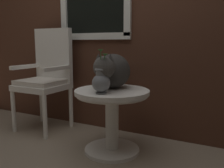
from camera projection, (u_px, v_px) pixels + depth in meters
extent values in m
plane|color=gray|center=(78.00, 152.00, 2.18)|extent=(6.00, 6.00, 0.00)
cube|color=#47281C|center=(114.00, 8.00, 2.56)|extent=(4.00, 0.04, 2.60)
cube|color=silver|center=(94.00, 36.00, 2.68)|extent=(0.85, 0.03, 0.07)
cylinder|color=silver|center=(112.00, 150.00, 2.19)|extent=(0.48, 0.48, 0.03)
cylinder|color=silver|center=(112.00, 121.00, 2.15)|extent=(0.11, 0.11, 0.48)
cylinder|color=silver|center=(112.00, 92.00, 2.10)|extent=(0.63, 0.63, 0.03)
torus|color=silver|center=(112.00, 95.00, 2.11)|extent=(0.61, 0.61, 0.02)
cylinder|color=silver|center=(14.00, 111.00, 2.64)|extent=(0.04, 0.04, 0.44)
cylinder|color=silver|center=(45.00, 117.00, 2.44)|extent=(0.04, 0.04, 0.44)
cylinder|color=silver|center=(42.00, 103.00, 3.01)|extent=(0.04, 0.04, 0.44)
cylinder|color=silver|center=(71.00, 108.00, 2.80)|extent=(0.04, 0.04, 0.44)
cube|color=silver|center=(42.00, 87.00, 2.68)|extent=(0.49, 0.46, 0.06)
cube|color=beige|center=(42.00, 82.00, 2.68)|extent=(0.45, 0.42, 0.05)
cube|color=silver|center=(53.00, 55.00, 2.81)|extent=(0.48, 0.06, 0.60)
cube|color=silver|center=(26.00, 67.00, 2.75)|extent=(0.05, 0.42, 0.04)
cube|color=silver|center=(57.00, 68.00, 2.55)|extent=(0.05, 0.42, 0.04)
ellipsoid|color=#33302D|center=(113.00, 71.00, 2.16)|extent=(0.35, 0.38, 0.30)
sphere|color=#494643|center=(104.00, 67.00, 1.95)|extent=(0.18, 0.18, 0.18)
cone|color=#33302D|center=(98.00, 57.00, 1.95)|extent=(0.06, 0.06, 0.06)
cone|color=#33302D|center=(110.00, 57.00, 1.92)|extent=(0.06, 0.06, 0.06)
cylinder|color=#33302D|center=(120.00, 78.00, 2.39)|extent=(0.11, 0.31, 0.07)
cylinder|color=slate|center=(101.00, 93.00, 1.94)|extent=(0.09, 0.09, 0.01)
ellipsoid|color=slate|center=(101.00, 83.00, 1.93)|extent=(0.14, 0.14, 0.14)
cylinder|color=slate|center=(101.00, 73.00, 1.92)|extent=(0.08, 0.08, 0.05)
torus|color=slate|center=(101.00, 69.00, 1.91)|extent=(0.10, 0.10, 0.02)
cylinder|color=#2D662D|center=(101.00, 60.00, 1.89)|extent=(0.02, 0.03, 0.15)
cone|color=#2D662D|center=(101.00, 51.00, 1.87)|extent=(0.04, 0.04, 0.02)
cylinder|color=#2D662D|center=(103.00, 62.00, 1.89)|extent=(0.05, 0.01, 0.11)
cone|color=#2D662D|center=(105.00, 55.00, 1.87)|extent=(0.04, 0.04, 0.02)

